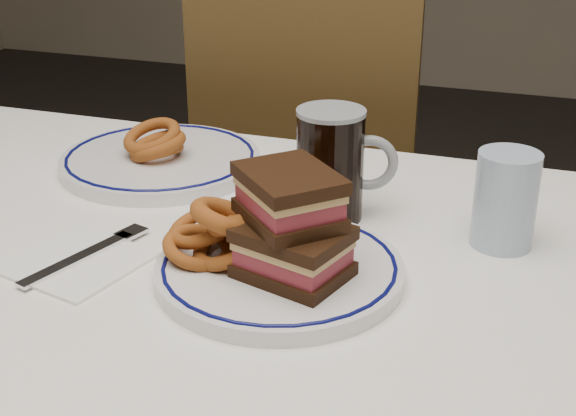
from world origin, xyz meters
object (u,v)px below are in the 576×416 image
(main_plate, at_px, (279,270))
(reuben_sandwich, at_px, (291,224))
(beer_mug, at_px, (333,164))
(far_plate, at_px, (161,160))
(chair_far, at_px, (312,191))

(main_plate, xyz_separation_m, reuben_sandwich, (0.02, -0.01, 0.06))
(reuben_sandwich, height_order, beer_mug, beer_mug)
(main_plate, height_order, beer_mug, beer_mug)
(reuben_sandwich, xyz_separation_m, beer_mug, (-0.01, 0.18, -0.00))
(beer_mug, bearing_deg, main_plate, -93.16)
(far_plate, bearing_deg, chair_far, 82.27)
(chair_far, relative_size, main_plate, 3.52)
(chair_far, height_order, main_plate, chair_far)
(chair_far, distance_m, beer_mug, 0.71)
(main_plate, bearing_deg, beer_mug, 86.84)
(chair_far, bearing_deg, reuben_sandwich, -74.55)
(beer_mug, height_order, far_plate, beer_mug)
(chair_far, height_order, far_plate, chair_far)
(main_plate, relative_size, far_plate, 0.93)
(chair_far, xyz_separation_m, beer_mug, (0.21, -0.61, 0.31))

